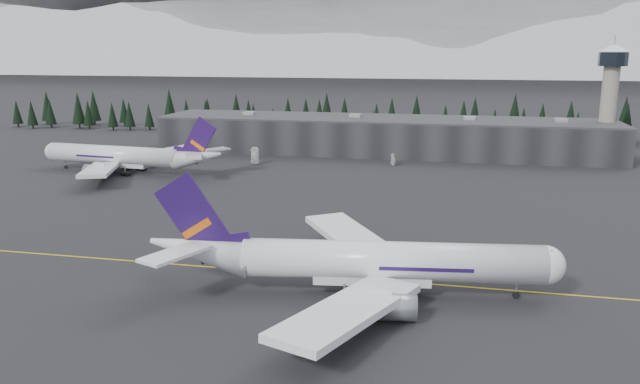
% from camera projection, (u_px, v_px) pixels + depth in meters
% --- Properties ---
extents(ground, '(1400.00, 1400.00, 0.00)m').
position_uv_depth(ground, '(295.00, 269.00, 105.77)').
color(ground, black).
rests_on(ground, ground).
extents(taxiline, '(400.00, 0.40, 0.02)m').
position_uv_depth(taxiline, '(292.00, 273.00, 103.86)').
color(taxiline, gold).
rests_on(taxiline, ground).
extents(terminal, '(160.00, 30.00, 12.60)m').
position_uv_depth(terminal, '(383.00, 135.00, 223.36)').
color(terminal, black).
rests_on(terminal, ground).
extents(control_tower, '(10.00, 10.00, 37.70)m').
position_uv_depth(control_tower, '(610.00, 89.00, 206.75)').
color(control_tower, gray).
rests_on(control_tower, ground).
extents(treeline, '(360.00, 20.00, 15.00)m').
position_uv_depth(treeline, '(393.00, 121.00, 258.31)').
color(treeline, black).
rests_on(treeline, ground).
extents(mountain_ridge, '(4400.00, 900.00, 420.00)m').
position_uv_depth(mountain_ridge, '(443.00, 71.00, 1057.77)').
color(mountain_ridge, white).
rests_on(mountain_ridge, ground).
extents(jet_main, '(62.98, 57.80, 18.57)m').
position_uv_depth(jet_main, '(355.00, 261.00, 94.28)').
color(jet_main, white).
rests_on(jet_main, ground).
extents(jet_parked, '(60.87, 55.97, 17.90)m').
position_uv_depth(jet_parked, '(129.00, 156.00, 186.71)').
color(jet_parked, silver).
rests_on(jet_parked, ground).
extents(gse_vehicle_a, '(3.56, 6.11, 1.60)m').
position_uv_depth(gse_vehicle_a, '(256.00, 162.00, 201.60)').
color(gse_vehicle_a, silver).
rests_on(gse_vehicle_a, ground).
extents(gse_vehicle_b, '(4.31, 3.21, 1.37)m').
position_uv_depth(gse_vehicle_b, '(393.00, 164.00, 199.50)').
color(gse_vehicle_b, white).
rests_on(gse_vehicle_b, ground).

